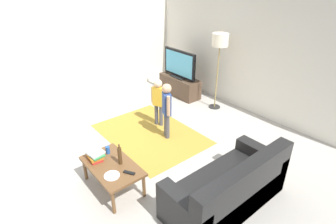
% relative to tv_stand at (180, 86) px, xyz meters
% --- Properties ---
extents(ground, '(7.80, 7.80, 0.00)m').
position_rel_tv_stand_xyz_m(ground, '(1.58, -2.30, -0.24)').
color(ground, '#B2ADA3').
extents(wall_back, '(6.00, 0.12, 2.70)m').
position_rel_tv_stand_xyz_m(wall_back, '(1.58, 0.70, 1.11)').
color(wall_back, silver).
rests_on(wall_back, ground).
extents(wall_left, '(0.12, 6.00, 2.70)m').
position_rel_tv_stand_xyz_m(wall_left, '(-1.42, -2.30, 1.11)').
color(wall_left, silver).
rests_on(wall_left, ground).
extents(area_rug, '(2.20, 1.60, 0.01)m').
position_rel_tv_stand_xyz_m(area_rug, '(1.14, -1.80, -0.24)').
color(area_rug, '#B28C33').
rests_on(area_rug, ground).
extents(tv_stand, '(1.20, 0.44, 0.50)m').
position_rel_tv_stand_xyz_m(tv_stand, '(0.00, 0.00, 0.00)').
color(tv_stand, '#4C3828').
rests_on(tv_stand, ground).
extents(tv, '(1.10, 0.28, 0.71)m').
position_rel_tv_stand_xyz_m(tv, '(-0.00, -0.02, 0.60)').
color(tv, black).
rests_on(tv, tv_stand).
extents(couch, '(0.80, 1.80, 0.86)m').
position_rel_tv_stand_xyz_m(couch, '(3.39, -2.08, 0.05)').
color(couch, black).
rests_on(couch, ground).
extents(floor_lamp, '(0.36, 0.36, 1.78)m').
position_rel_tv_stand_xyz_m(floor_lamp, '(1.12, 0.15, 1.30)').
color(floor_lamp, '#262626').
rests_on(floor_lamp, ground).
extents(child_near_tv, '(0.32, 0.20, 1.04)m').
position_rel_tv_stand_xyz_m(child_near_tv, '(0.94, -1.43, 0.38)').
color(child_near_tv, '#4C4C59').
rests_on(child_near_tv, ground).
extents(child_center, '(0.35, 0.23, 1.13)m').
position_rel_tv_stand_xyz_m(child_center, '(1.41, -1.60, 0.44)').
color(child_center, '#4C4C59').
rests_on(child_center, ground).
extents(coffee_table, '(1.00, 0.60, 0.42)m').
position_rel_tv_stand_xyz_m(coffee_table, '(2.03, -3.14, 0.13)').
color(coffee_table, brown).
rests_on(coffee_table, ground).
extents(book_stack, '(0.30, 0.25, 0.13)m').
position_rel_tv_stand_xyz_m(book_stack, '(1.74, -3.26, 0.24)').
color(book_stack, red).
rests_on(book_stack, coffee_table).
extents(bottle, '(0.06, 0.06, 0.34)m').
position_rel_tv_stand_xyz_m(bottle, '(2.08, -3.02, 0.32)').
color(bottle, '#4C3319').
rests_on(bottle, coffee_table).
extents(tv_remote, '(0.17, 0.13, 0.02)m').
position_rel_tv_stand_xyz_m(tv_remote, '(2.35, -3.04, 0.19)').
color(tv_remote, black).
rests_on(tv_remote, coffee_table).
extents(soda_can, '(0.07, 0.07, 0.12)m').
position_rel_tv_stand_xyz_m(soda_can, '(1.73, -3.04, 0.24)').
color(soda_can, '#2659B2').
rests_on(soda_can, coffee_table).
extents(plate, '(0.22, 0.22, 0.02)m').
position_rel_tv_stand_xyz_m(plate, '(2.25, -3.26, 0.18)').
color(plate, white).
rests_on(plate, coffee_table).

